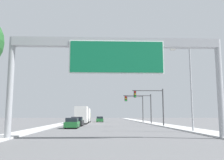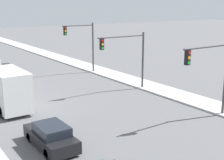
# 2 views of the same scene
# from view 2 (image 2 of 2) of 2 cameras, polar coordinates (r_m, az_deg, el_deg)

# --- Properties ---
(sidewalk_right) EXTENTS (3.00, 120.00, 0.15)m
(sidewalk_right) POSITION_cam_2_polar(r_m,az_deg,el_deg) (43.36, -3.67, 2.17)
(sidewalk_right) COLOR #BEBEBE
(sidewalk_right) RESTS_ON ground
(car_near_left) EXTENTS (1.88, 4.57, 1.51)m
(car_near_left) POSITION_cam_2_polar(r_m,az_deg,el_deg) (19.89, -11.11, -10.05)
(car_near_left) COLOR black
(car_near_left) RESTS_ON ground
(car_far_center) EXTENTS (1.77, 4.41, 1.40)m
(car_far_center) POSITION_cam_2_polar(r_m,az_deg,el_deg) (41.25, -19.11, 1.70)
(car_far_center) COLOR #1E662D
(car_far_center) RESTS_ON ground
(truck_box_secondary) EXTENTS (2.33, 7.09, 3.45)m
(truck_box_secondary) POSITION_cam_2_polar(r_m,az_deg,el_deg) (27.60, -18.70, -1.55)
(truck_box_secondary) COLOR white
(truck_box_secondary) RESTS_ON ground
(traffic_light_near_intersection) EXTENTS (4.95, 0.32, 5.95)m
(traffic_light_near_intersection) POSITION_cam_2_polar(r_m,az_deg,el_deg) (24.46, 17.99, 2.22)
(traffic_light_near_intersection) COLOR #3D3D3F
(traffic_light_near_intersection) RESTS_ON ground
(traffic_light_mid_block) EXTENTS (5.60, 0.32, 5.91)m
(traffic_light_mid_block) POSITION_cam_2_polar(r_m,az_deg,el_deg) (31.29, 3.08, 5.23)
(traffic_light_mid_block) COLOR #3D3D3F
(traffic_light_mid_block) RESTS_ON ground
(traffic_light_far_intersection) EXTENTS (4.34, 0.32, 6.43)m
(traffic_light_far_intersection) POSITION_cam_2_polar(r_m,az_deg,el_deg) (39.84, -5.17, 7.33)
(traffic_light_far_intersection) COLOR #3D3D3F
(traffic_light_far_intersection) RESTS_ON ground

